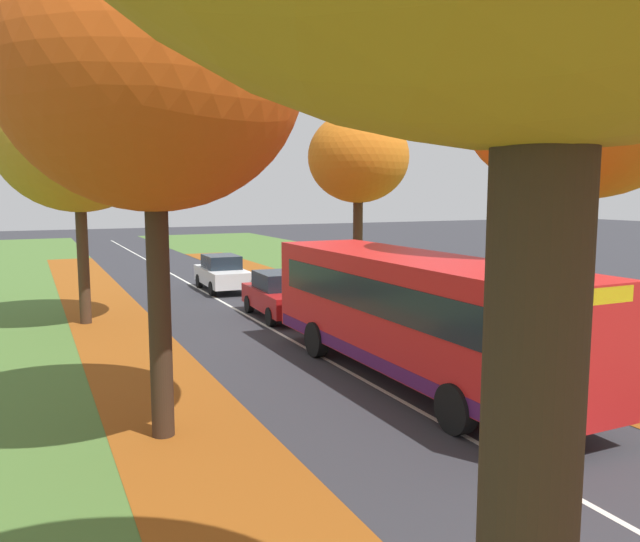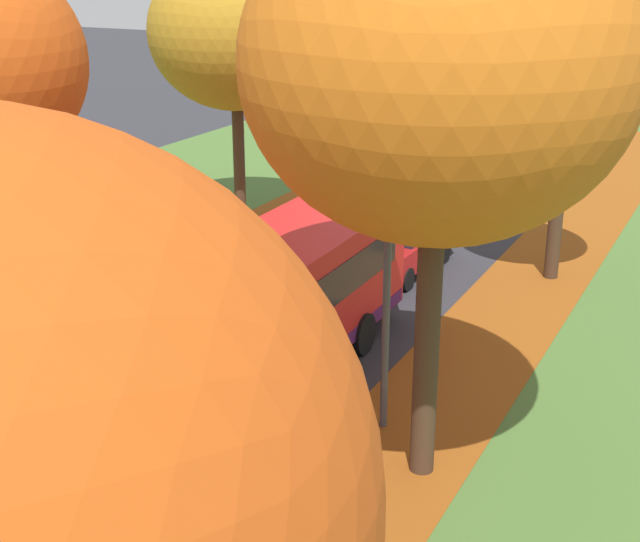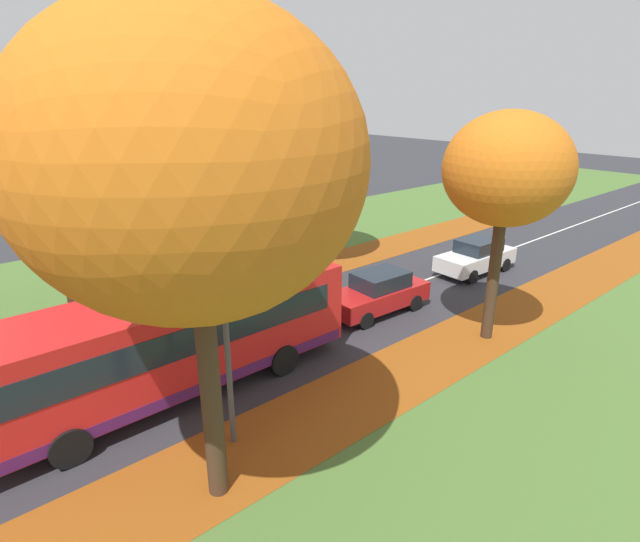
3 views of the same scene
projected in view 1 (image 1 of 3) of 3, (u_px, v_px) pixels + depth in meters
leaf_litter_left at (151, 378)px, 15.09m from camera, size 2.80×60.00×0.00m
grass_verge_right at (458, 299)px, 26.31m from camera, size 12.00×90.00×0.01m
leaf_litter_right at (458, 340)px, 18.98m from camera, size 2.80×60.00×0.00m
road_centre_line at (250, 317)px, 22.42m from camera, size 0.12×80.00×0.01m
tree_left_near at (152, 76)px, 10.71m from camera, size 5.25×5.25×8.85m
tree_left_mid at (77, 139)px, 20.60m from camera, size 5.40×5.40×8.66m
tree_right_near at (585, 86)px, 14.96m from camera, size 6.09×6.09×9.77m
tree_right_mid at (358, 158)px, 24.67m from camera, size 4.01×4.01×7.66m
streetlamp_right at (499, 222)px, 15.70m from camera, size 1.89×0.28×6.00m
bus at (413, 310)px, 14.79m from camera, size 2.71×10.41×2.98m
car_red_lead at (280, 295)px, 22.38m from camera, size 1.93×4.28×1.62m
car_white_following at (222, 273)px, 28.47m from camera, size 1.89×4.25×1.62m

